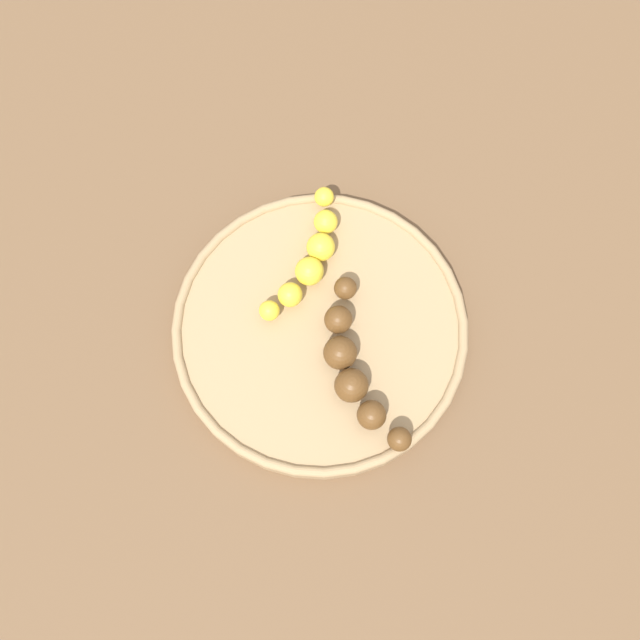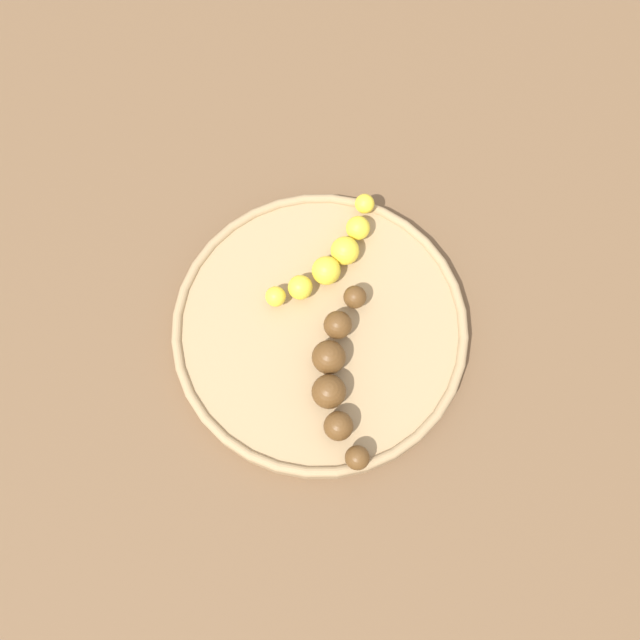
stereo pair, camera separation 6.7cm
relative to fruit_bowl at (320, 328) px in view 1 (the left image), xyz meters
The scene contains 4 objects.
ground_plane 0.01m from the fruit_bowl, ahead, with size 2.40×2.40×0.00m, color brown.
fruit_bowl is the anchor object (origin of this frame).
banana_yellow 0.07m from the fruit_bowl, 141.46° to the left, with size 0.07×0.15×0.03m.
banana_overripe 0.06m from the fruit_bowl, 12.57° to the right, with size 0.16×0.10×0.03m.
Camera 1 is at (0.15, -0.16, 0.68)m, focal length 38.84 mm.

